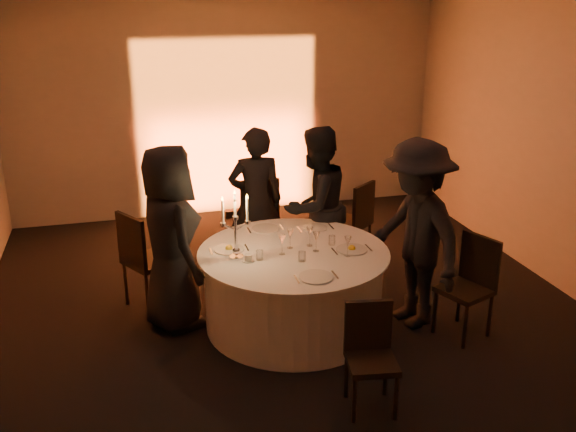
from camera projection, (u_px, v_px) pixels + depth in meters
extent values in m
plane|color=black|center=(293.00, 324.00, 6.26)|extent=(7.00, 7.00, 0.00)
plane|color=silver|center=(294.00, 0.00, 5.24)|extent=(7.00, 7.00, 0.00)
plane|color=#A49E98|center=(227.00, 108.00, 8.93)|extent=(7.00, 0.00, 7.00)
plane|color=#A49E98|center=(527.00, 412.00, 2.57)|extent=(7.00, 0.00, 7.00)
cube|color=black|center=(234.00, 213.00, 9.15)|extent=(0.25, 0.12, 0.10)
cylinder|color=black|center=(293.00, 322.00, 6.25)|extent=(0.60, 0.60, 0.03)
cylinder|color=black|center=(293.00, 289.00, 6.13)|extent=(0.20, 0.20, 0.75)
cylinder|color=silver|center=(293.00, 289.00, 6.13)|extent=(1.68, 1.68, 0.75)
cylinder|color=silver|center=(294.00, 252.00, 6.00)|extent=(1.80, 1.80, 0.02)
cube|color=black|center=(151.00, 261.00, 6.48)|extent=(0.61, 0.61, 0.05)
cube|color=black|center=(131.00, 241.00, 6.25)|extent=(0.26, 0.40, 0.51)
cylinder|color=black|center=(179.00, 283.00, 6.57)|extent=(0.04, 0.04, 0.48)
cylinder|color=black|center=(157.00, 272.00, 6.82)|extent=(0.04, 0.04, 0.48)
cylinder|color=black|center=(147.00, 295.00, 6.31)|extent=(0.04, 0.04, 0.48)
cylinder|color=black|center=(126.00, 283.00, 6.56)|extent=(0.04, 0.04, 0.48)
cube|color=black|center=(256.00, 218.00, 7.63)|extent=(0.46, 0.46, 0.05)
cube|color=black|center=(260.00, 201.00, 7.35)|extent=(0.46, 0.04, 0.52)
cylinder|color=black|center=(269.00, 231.00, 7.95)|extent=(0.04, 0.04, 0.49)
cylinder|color=black|center=(238.00, 234.00, 7.85)|extent=(0.04, 0.04, 0.49)
cylinder|color=black|center=(277.00, 243.00, 7.59)|extent=(0.04, 0.04, 0.49)
cylinder|color=black|center=(244.00, 246.00, 7.49)|extent=(0.04, 0.04, 0.49)
cube|color=black|center=(349.00, 222.00, 7.59)|extent=(0.60, 0.60, 0.05)
cube|color=black|center=(364.00, 205.00, 7.39)|extent=(0.36, 0.29, 0.49)
cylinder|color=black|center=(343.00, 233.00, 7.91)|extent=(0.04, 0.04, 0.46)
cylinder|color=black|center=(327.00, 242.00, 7.64)|extent=(0.04, 0.04, 0.46)
cylinder|color=black|center=(369.00, 240.00, 7.70)|extent=(0.04, 0.04, 0.46)
cylinder|color=black|center=(353.00, 249.00, 7.43)|extent=(0.04, 0.04, 0.46)
cube|color=black|center=(464.00, 290.00, 5.92)|extent=(0.54, 0.54, 0.05)
cube|color=black|center=(480.00, 260.00, 5.94)|extent=(0.19, 0.40, 0.48)
cylinder|color=black|center=(435.00, 311.00, 6.03)|extent=(0.04, 0.04, 0.45)
cylinder|color=black|center=(465.00, 326.00, 5.76)|extent=(0.04, 0.04, 0.45)
cylinder|color=black|center=(459.00, 301.00, 6.24)|extent=(0.04, 0.04, 0.45)
cylinder|color=black|center=(490.00, 315.00, 5.97)|extent=(0.04, 0.04, 0.45)
cube|color=black|center=(372.00, 363.00, 4.88)|extent=(0.42, 0.42, 0.05)
cube|color=black|center=(368.00, 325.00, 4.96)|extent=(0.37, 0.10, 0.42)
cylinder|color=black|center=(355.00, 400.00, 4.78)|extent=(0.04, 0.04, 0.40)
cylinder|color=black|center=(396.00, 397.00, 4.81)|extent=(0.04, 0.04, 0.40)
cylinder|color=black|center=(346.00, 375.00, 5.08)|extent=(0.04, 0.04, 0.40)
cylinder|color=black|center=(386.00, 373.00, 5.11)|extent=(0.04, 0.04, 0.40)
imported|color=black|center=(170.00, 239.00, 5.97)|extent=(0.78, 0.99, 1.78)
imported|color=black|center=(256.00, 201.00, 7.15)|extent=(0.64, 0.44, 1.69)
imported|color=black|center=(316.00, 206.00, 6.90)|extent=(1.06, 0.99, 1.74)
imported|color=black|center=(416.00, 234.00, 6.01)|extent=(0.91, 1.29, 1.83)
cylinder|color=white|center=(229.00, 249.00, 6.02)|extent=(0.28, 0.28, 0.01)
cube|color=silver|center=(211.00, 251.00, 5.98)|extent=(0.01, 0.17, 0.01)
cube|color=silver|center=(247.00, 248.00, 6.06)|extent=(0.02, 0.17, 0.01)
sphere|color=gold|center=(229.00, 245.00, 6.00)|extent=(0.07, 0.07, 0.07)
cylinder|color=white|center=(265.00, 229.00, 6.53)|extent=(0.29, 0.29, 0.01)
cube|color=silver|center=(249.00, 230.00, 6.49)|extent=(0.02, 0.17, 0.01)
cube|color=silver|center=(282.00, 227.00, 6.57)|extent=(0.01, 0.17, 0.01)
cylinder|color=white|center=(315.00, 228.00, 6.55)|extent=(0.25, 0.25, 0.01)
cube|color=silver|center=(299.00, 230.00, 6.51)|extent=(0.02, 0.17, 0.01)
cube|color=silver|center=(331.00, 226.00, 6.59)|extent=(0.01, 0.17, 0.01)
cylinder|color=white|center=(352.00, 249.00, 6.01)|extent=(0.29, 0.29, 0.01)
cube|color=silver|center=(335.00, 251.00, 5.97)|extent=(0.02, 0.17, 0.01)
cube|color=silver|center=(369.00, 248.00, 6.06)|extent=(0.01, 0.17, 0.01)
sphere|color=gold|center=(352.00, 245.00, 6.00)|extent=(0.07, 0.07, 0.07)
cylinder|color=white|center=(316.00, 277.00, 5.45)|extent=(0.30, 0.30, 0.01)
cube|color=silver|center=(297.00, 279.00, 5.41)|extent=(0.02, 0.17, 0.01)
cube|color=silver|center=(335.00, 275.00, 5.49)|extent=(0.02, 0.17, 0.01)
cylinder|color=white|center=(248.00, 261.00, 5.78)|extent=(0.11, 0.11, 0.01)
cylinder|color=white|center=(248.00, 257.00, 5.76)|extent=(0.07, 0.07, 0.06)
cylinder|color=silver|center=(236.00, 257.00, 5.84)|extent=(0.13, 0.13, 0.02)
sphere|color=silver|center=(236.00, 251.00, 5.82)|extent=(0.07, 0.07, 0.07)
cylinder|color=silver|center=(236.00, 237.00, 5.78)|extent=(0.03, 0.03, 0.34)
cylinder|color=silver|center=(235.00, 218.00, 5.71)|extent=(0.06, 0.06, 0.03)
cylinder|color=white|center=(235.00, 206.00, 5.67)|extent=(0.02, 0.02, 0.22)
cone|color=#FDAC2D|center=(235.00, 191.00, 5.63)|extent=(0.02, 0.02, 0.04)
cylinder|color=silver|center=(229.00, 227.00, 5.73)|extent=(0.12, 0.02, 0.08)
cylinder|color=silver|center=(223.00, 224.00, 5.70)|extent=(0.05, 0.05, 0.03)
cylinder|color=white|center=(223.00, 212.00, 5.66)|extent=(0.02, 0.02, 0.22)
cone|color=#FDAC2D|center=(222.00, 198.00, 5.62)|extent=(0.02, 0.02, 0.04)
cylinder|color=silver|center=(242.00, 226.00, 5.76)|extent=(0.12, 0.02, 0.08)
cylinder|color=silver|center=(248.00, 222.00, 5.76)|extent=(0.05, 0.05, 0.03)
cylinder|color=white|center=(247.00, 210.00, 5.72)|extent=(0.02, 0.02, 0.22)
cone|color=#FDAC2D|center=(247.00, 196.00, 5.67)|extent=(0.02, 0.02, 0.04)
cylinder|color=silver|center=(290.00, 248.00, 6.07)|extent=(0.06, 0.06, 0.01)
cylinder|color=silver|center=(290.00, 243.00, 6.05)|extent=(0.01, 0.01, 0.10)
cone|color=silver|center=(290.00, 234.00, 6.02)|extent=(0.07, 0.07, 0.09)
cylinder|color=silver|center=(347.00, 256.00, 5.89)|extent=(0.06, 0.06, 0.01)
cylinder|color=silver|center=(348.00, 250.00, 5.87)|extent=(0.01, 0.01, 0.10)
cone|color=silver|center=(348.00, 241.00, 5.84)|extent=(0.07, 0.07, 0.09)
cylinder|color=silver|center=(282.00, 254.00, 5.93)|extent=(0.06, 0.06, 0.01)
cylinder|color=silver|center=(282.00, 249.00, 5.91)|extent=(0.01, 0.01, 0.10)
cone|color=silver|center=(282.00, 240.00, 5.88)|extent=(0.07, 0.07, 0.09)
cylinder|color=silver|center=(316.00, 251.00, 6.00)|extent=(0.06, 0.06, 0.01)
cylinder|color=silver|center=(316.00, 246.00, 5.98)|extent=(0.01, 0.01, 0.10)
cone|color=silver|center=(316.00, 237.00, 5.95)|extent=(0.07, 0.07, 0.09)
cylinder|color=silver|center=(309.00, 245.00, 6.12)|extent=(0.06, 0.06, 0.01)
cylinder|color=silver|center=(310.00, 240.00, 6.10)|extent=(0.01, 0.01, 0.10)
cone|color=silver|center=(310.00, 232.00, 6.07)|extent=(0.07, 0.07, 0.09)
cylinder|color=silver|center=(259.00, 255.00, 5.80)|extent=(0.07, 0.07, 0.09)
cylinder|color=silver|center=(302.00, 256.00, 5.77)|extent=(0.07, 0.07, 0.09)
cylinder|color=silver|center=(332.00, 240.00, 6.13)|extent=(0.07, 0.07, 0.09)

